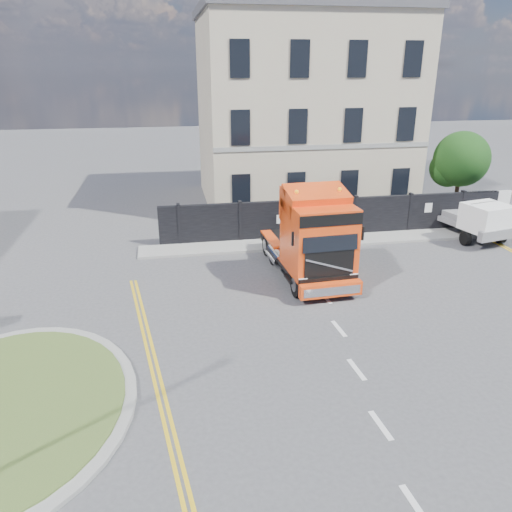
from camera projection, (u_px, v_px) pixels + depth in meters
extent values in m
plane|color=#424244|center=(251.00, 331.00, 16.70)|extent=(120.00, 120.00, 0.00)
cylinder|color=gray|center=(1.00, 410.00, 12.76)|extent=(6.80, 6.80, 0.12)
cylinder|color=#355020|center=(1.00, 408.00, 12.73)|extent=(6.20, 6.20, 0.05)
cube|color=black|center=(336.00, 217.00, 25.60)|extent=(18.00, 0.25, 2.00)
cube|color=silver|center=(486.00, 209.00, 27.01)|extent=(2.60, 0.12, 2.00)
cube|color=#B7AF91|center=(301.00, 113.00, 30.87)|extent=(12.00, 10.00, 11.00)
cube|color=#48484D|center=(304.00, 11.00, 28.81)|extent=(12.30, 10.30, 0.50)
cylinder|color=#382619|center=(457.00, 193.00, 29.69)|extent=(0.24, 0.24, 2.40)
sphere|color=black|center=(462.00, 159.00, 28.97)|extent=(3.20, 3.20, 3.20)
sphere|color=black|center=(449.00, 168.00, 29.47)|extent=(2.20, 2.20, 2.20)
cube|color=gray|center=(341.00, 240.00, 25.11)|extent=(20.00, 1.60, 0.12)
cube|color=black|center=(304.00, 255.00, 21.36)|extent=(2.66, 6.16, 0.43)
cube|color=#EE4210|center=(318.00, 237.00, 19.35)|extent=(2.52, 2.62, 2.69)
cube|color=#EE4210|center=(311.00, 203.00, 19.87)|extent=(2.44, 0.99, 1.34)
cube|color=black|center=(330.00, 238.00, 18.09)|extent=(2.11, 0.16, 1.01)
cube|color=#EE4210|center=(331.00, 289.00, 18.50)|extent=(2.42, 0.46, 0.53)
cylinder|color=black|center=(298.00, 284.00, 18.99)|extent=(0.36, 1.01, 1.00)
cylinder|color=gray|center=(298.00, 284.00, 18.99)|extent=(0.37, 0.57, 0.55)
cylinder|color=black|center=(348.00, 279.00, 19.43)|extent=(0.36, 1.01, 1.00)
cylinder|color=gray|center=(348.00, 279.00, 19.43)|extent=(0.37, 0.57, 0.55)
cylinder|color=black|center=(274.00, 254.00, 22.09)|extent=(0.36, 1.01, 1.00)
cylinder|color=gray|center=(274.00, 254.00, 22.09)|extent=(0.37, 0.57, 0.55)
cylinder|color=black|center=(319.00, 250.00, 22.53)|extent=(0.36, 1.01, 1.00)
cylinder|color=gray|center=(319.00, 250.00, 22.53)|extent=(0.37, 0.57, 0.55)
cylinder|color=black|center=(268.00, 245.00, 23.14)|extent=(0.36, 1.01, 1.00)
cylinder|color=gray|center=(268.00, 245.00, 23.14)|extent=(0.37, 0.57, 0.55)
cylinder|color=black|center=(310.00, 242.00, 23.58)|extent=(0.36, 1.01, 1.00)
cylinder|color=gray|center=(310.00, 242.00, 23.58)|extent=(0.37, 0.57, 0.55)
cube|color=slate|center=(467.00, 221.00, 25.91)|extent=(2.91, 5.14, 0.25)
cube|color=white|center=(487.00, 218.00, 24.28)|extent=(2.26, 2.18, 1.31)
cylinder|color=black|center=(465.00, 238.00, 24.48)|extent=(0.25, 0.71, 0.71)
cylinder|color=black|center=(501.00, 236.00, 24.80)|extent=(0.25, 0.71, 0.71)
cylinder|color=black|center=(434.00, 221.00, 27.27)|extent=(0.25, 0.71, 0.71)
cylinder|color=black|center=(466.00, 219.00, 27.59)|extent=(0.25, 0.71, 0.71)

